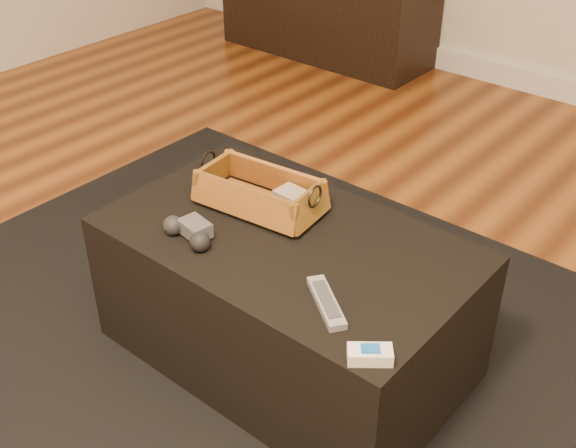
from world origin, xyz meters
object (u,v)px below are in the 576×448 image
Objects in this scene: ottoman at (287,298)px; tv_remote at (252,201)px; wicker_basket at (260,194)px; media_cabinet at (327,12)px; game_controller at (190,231)px; silver_remote at (326,302)px; cream_gadget at (370,354)px.

tv_remote is at bearing 163.48° from ottoman.
tv_remote is 0.03m from wicker_basket.
tv_remote is at bearing -57.80° from media_cabinet.
wicker_basket is (-0.16, 0.07, 0.25)m from ottoman.
ottoman is 0.35m from game_controller.
tv_remote is at bearing 153.63° from silver_remote.
media_cabinet is 2.50m from wicker_basket.
cream_gadget is at bearing -27.86° from wicker_basket.
media_cabinet is 1.27× the size of ottoman.
ottoman is at bearing -55.20° from media_cabinet.
wicker_basket reaches higher than media_cabinet.
cream_gadget is (1.94, -2.41, 0.20)m from media_cabinet.
cream_gadget reaches higher than silver_remote.
silver_remote is at bearing 154.78° from cream_gadget.
game_controller is (-0.02, -0.23, 0.00)m from tv_remote.
media_cabinet is 3.30× the size of wicker_basket.
media_cabinet is at bearing 119.33° from game_controller.
silver_remote is at bearing -32.25° from ottoman.
silver_remote is at bearing 1.92° from game_controller.
wicker_basket is at bearing -57.28° from media_cabinet.
cream_gadget is (0.61, -0.30, -0.01)m from tv_remote.
game_controller reaches higher than ottoman.
silver_remote is at bearing -52.89° from media_cabinet.
silver_remote is (0.41, -0.23, -0.03)m from wicker_basket.
ottoman is 0.29m from tv_remote.
media_cabinet is at bearing 124.80° from ottoman.
media_cabinet is at bearing 128.83° from cream_gadget.
cream_gadget is (0.18, -0.09, 0.01)m from silver_remote.
tv_remote is at bearing -136.52° from wicker_basket.
media_cabinet reaches higher than silver_remote.
cream_gadget is (0.62, -0.07, -0.01)m from game_controller.
wicker_basket reaches higher than silver_remote.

